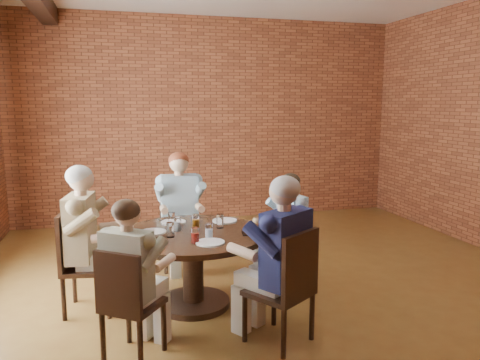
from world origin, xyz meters
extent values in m
plane|color=brown|center=(0.00, 0.00, 0.00)|extent=(7.00, 7.00, 0.00)
plane|color=brown|center=(0.00, 3.50, 1.70)|extent=(7.00, 0.00, 7.00)
cylinder|color=#311B10|center=(-0.90, 0.00, 0.03)|extent=(0.71, 0.71, 0.06)
cylinder|color=#311B10|center=(-0.90, 0.00, 0.35)|extent=(0.20, 0.20, 0.64)
cylinder|color=#312011|center=(-0.90, 0.00, 0.72)|extent=(1.42, 1.42, 0.05)
cube|color=#311B10|center=(0.15, 0.20, 0.43)|extent=(0.45, 0.45, 0.04)
cube|color=#311B10|center=(0.31, 0.24, 0.67)|extent=(0.11, 0.39, 0.44)
cylinder|color=#311B10|center=(-0.04, 0.33, 0.21)|extent=(0.04, 0.04, 0.41)
cylinder|color=#311B10|center=(0.02, 0.01, 0.21)|extent=(0.04, 0.04, 0.41)
cylinder|color=#311B10|center=(0.27, 0.39, 0.21)|extent=(0.04, 0.04, 0.41)
cylinder|color=#311B10|center=(0.34, 0.07, 0.21)|extent=(0.04, 0.04, 0.41)
cube|color=#311B10|center=(-0.86, 1.14, 0.43)|extent=(0.47, 0.47, 0.04)
cube|color=#311B10|center=(-0.86, 1.35, 0.71)|extent=(0.46, 0.05, 0.52)
cylinder|color=#311B10|center=(-1.07, 0.95, 0.21)|extent=(0.04, 0.04, 0.41)
cylinder|color=#311B10|center=(-0.67, 0.94, 0.21)|extent=(0.04, 0.04, 0.41)
cylinder|color=#311B10|center=(-1.06, 1.35, 0.21)|extent=(0.04, 0.04, 0.41)
cylinder|color=#311B10|center=(-0.66, 1.34, 0.21)|extent=(0.04, 0.04, 0.41)
cube|color=#311B10|center=(-1.87, 0.16, 0.43)|extent=(0.53, 0.53, 0.04)
cube|color=#311B10|center=(-2.08, 0.19, 0.71)|extent=(0.11, 0.46, 0.53)
cylinder|color=#311B10|center=(-1.70, -0.08, 0.21)|extent=(0.04, 0.04, 0.41)
cylinder|color=#311B10|center=(-1.64, 0.32, 0.21)|extent=(0.04, 0.04, 0.41)
cylinder|color=#311B10|center=(-2.10, -0.01, 0.21)|extent=(0.04, 0.04, 0.41)
cylinder|color=#311B10|center=(-2.04, 0.39, 0.21)|extent=(0.04, 0.04, 0.41)
cube|color=#311B10|center=(-1.50, -0.81, 0.43)|extent=(0.55, 0.55, 0.04)
cube|color=#311B10|center=(-1.61, -0.96, 0.68)|extent=(0.34, 0.27, 0.45)
cylinder|color=#311B10|center=(-1.27, -0.78, 0.21)|extent=(0.04, 0.04, 0.41)
cylinder|color=#311B10|center=(-1.54, -0.58, 0.21)|extent=(0.04, 0.04, 0.41)
cylinder|color=#311B10|center=(-1.47, -1.05, 0.21)|extent=(0.04, 0.04, 0.41)
cylinder|color=#311B10|center=(-1.74, -0.85, 0.21)|extent=(0.04, 0.04, 0.41)
cube|color=#311B10|center=(-0.32, -0.87, 0.43)|extent=(0.64, 0.64, 0.04)
cube|color=#311B10|center=(-0.21, -1.05, 0.71)|extent=(0.41, 0.29, 0.53)
cylinder|color=#311B10|center=(-0.27, -0.59, 0.21)|extent=(0.04, 0.04, 0.41)
cylinder|color=#311B10|center=(-0.60, -0.81, 0.21)|extent=(0.04, 0.04, 0.41)
cylinder|color=#311B10|center=(-0.05, -0.93, 0.21)|extent=(0.04, 0.04, 0.41)
cylinder|color=#311B10|center=(-0.38, -1.15, 0.21)|extent=(0.04, 0.04, 0.41)
cylinder|color=white|center=(-0.50, 0.32, 0.76)|extent=(0.26, 0.26, 0.01)
cylinder|color=white|center=(-1.04, 0.40, 0.76)|extent=(0.26, 0.26, 0.01)
cylinder|color=white|center=(-1.27, 0.07, 0.76)|extent=(0.26, 0.26, 0.01)
cylinder|color=white|center=(-0.81, -0.41, 0.76)|extent=(0.26, 0.26, 0.01)
cylinder|color=white|center=(-0.61, 0.08, 0.82)|extent=(0.07, 0.07, 0.14)
cylinder|color=white|center=(-0.84, 0.14, 0.82)|extent=(0.07, 0.07, 0.14)
cylinder|color=white|center=(-1.07, 0.28, 0.82)|extent=(0.07, 0.07, 0.14)
cylinder|color=white|center=(-1.03, 0.08, 0.82)|extent=(0.07, 0.07, 0.14)
cylinder|color=white|center=(-1.12, -0.12, 0.82)|extent=(0.07, 0.07, 0.14)
cylinder|color=white|center=(-0.93, -0.36, 0.82)|extent=(0.07, 0.07, 0.14)
cylinder|color=white|center=(-0.79, -0.25, 0.82)|extent=(0.07, 0.07, 0.14)
cube|color=black|center=(-0.42, -0.20, 0.75)|extent=(0.10, 0.16, 0.01)
camera|label=1|loc=(-1.59, -4.34, 1.97)|focal=35.00mm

